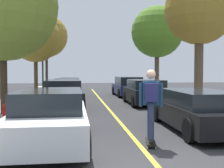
% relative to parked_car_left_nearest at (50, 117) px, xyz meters
% --- Properties ---
extents(ground, '(80.00, 80.00, 0.00)m').
position_rel_parked_car_left_nearest_xyz_m(ground, '(2.21, -1.57, -0.66)').
color(ground, '#2D2D30').
extents(center_line, '(0.12, 39.20, 0.01)m').
position_rel_parked_car_left_nearest_xyz_m(center_line, '(2.21, 2.43, -0.66)').
color(center_line, gold).
rests_on(center_line, ground).
extents(parked_car_left_nearest, '(1.93, 4.56, 1.34)m').
position_rel_parked_car_left_nearest_xyz_m(parked_car_left_nearest, '(0.00, 0.00, 0.00)').
color(parked_car_left_nearest, white).
rests_on(parked_car_left_nearest, ground).
extents(parked_car_left_near, '(2.11, 4.75, 1.41)m').
position_rel_parked_car_left_nearest_xyz_m(parked_car_left_near, '(-0.00, 6.65, 0.04)').
color(parked_car_left_near, black).
rests_on(parked_car_left_near, ground).
extents(parked_car_left_far, '(2.04, 4.31, 1.34)m').
position_rel_parked_car_left_nearest_xyz_m(parked_car_left_far, '(-0.00, 13.21, 0.01)').
color(parked_car_left_far, '#1E5B33').
rests_on(parked_car_left_far, ground).
extents(parked_car_left_farthest, '(1.97, 4.66, 1.27)m').
position_rel_parked_car_left_nearest_xyz_m(parked_car_left_farthest, '(-0.00, 19.47, -0.04)').
color(parked_car_left_farthest, '#196066').
rests_on(parked_car_left_farthest, ground).
extents(parked_car_right_nearest, '(2.00, 4.60, 1.23)m').
position_rel_parked_car_left_nearest_xyz_m(parked_car_right_nearest, '(4.42, 1.02, -0.03)').
color(parked_car_right_nearest, black).
rests_on(parked_car_right_nearest, ground).
extents(parked_car_right_near, '(2.00, 4.05, 1.37)m').
position_rel_parked_car_left_nearest_xyz_m(parked_car_right_near, '(4.42, 7.90, 0.02)').
color(parked_car_right_near, black).
rests_on(parked_car_right_near, ground).
extents(parked_car_right_far, '(1.95, 4.24, 1.43)m').
position_rel_parked_car_left_nearest_xyz_m(parked_car_right_far, '(4.42, 13.32, 0.05)').
color(parked_car_right_far, navy).
rests_on(parked_car_right_far, ground).
extents(street_tree_left_nearest, '(4.34, 4.34, 6.42)m').
position_rel_parked_car_left_nearest_xyz_m(street_tree_left_nearest, '(-2.19, 4.29, 3.73)').
color(street_tree_left_nearest, '#3D2D1E').
rests_on(street_tree_left_nearest, sidewalk_left).
extents(street_tree_left_near, '(3.48, 3.48, 5.81)m').
position_rel_parked_car_left_nearest_xyz_m(street_tree_left_near, '(-2.19, 13.18, 3.54)').
color(street_tree_left_near, '#4C3823').
rests_on(street_tree_left_near, sidewalk_left).
extents(street_tree_left_far, '(4.04, 4.04, 7.08)m').
position_rel_parked_car_left_nearest_xyz_m(street_tree_left_far, '(-2.19, 20.40, 4.53)').
color(street_tree_left_far, '#3D2D1E').
rests_on(street_tree_left_far, sidewalk_left).
extents(street_tree_right_nearest, '(3.39, 3.39, 6.38)m').
position_rel_parked_car_left_nearest_xyz_m(street_tree_right_nearest, '(6.61, 5.91, 4.12)').
color(street_tree_right_nearest, brown).
rests_on(street_tree_right_nearest, sidewalk_right).
extents(street_tree_right_near, '(3.83, 3.83, 6.55)m').
position_rel_parked_car_left_nearest_xyz_m(street_tree_right_near, '(6.61, 13.25, 4.10)').
color(street_tree_right_near, brown).
rests_on(street_tree_right_near, sidewalk_right).
extents(fire_hydrant, '(0.20, 0.20, 0.70)m').
position_rel_parked_car_left_nearest_xyz_m(fire_hydrant, '(-1.50, 1.67, -0.17)').
color(fire_hydrant, '#B2140F').
rests_on(fire_hydrant, sidewalk_left).
extents(streetlamp, '(0.36, 0.24, 5.38)m').
position_rel_parked_car_left_nearest_xyz_m(streetlamp, '(-1.75, 13.46, 2.57)').
color(streetlamp, '#38383D').
rests_on(streetlamp, sidewalk_left).
extents(skateboard, '(0.38, 0.87, 0.10)m').
position_rel_parked_car_left_nearest_xyz_m(skateboard, '(2.49, -0.61, -0.57)').
color(skateboard, black).
rests_on(skateboard, ground).
extents(skateboarder, '(0.59, 0.71, 1.76)m').
position_rel_parked_car_left_nearest_xyz_m(skateboarder, '(2.48, -0.64, 0.45)').
color(skateboarder, black).
rests_on(skateboarder, skateboard).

